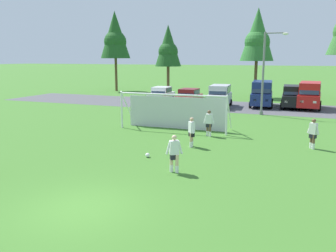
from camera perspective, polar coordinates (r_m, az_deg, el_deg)
name	(u,v)px	position (r m, az deg, el deg)	size (l,w,h in m)	color
ground_plane	(205,126)	(25.30, 5.97, -0.03)	(400.00, 400.00, 0.00)	#3D7028
parking_lot_strip	(234,106)	(35.90, 10.66, 3.13)	(52.00, 8.40, 0.01)	#4C4C51
soccer_ball	(148,155)	(17.40, -3.33, -4.74)	(0.22, 0.22, 0.22)	white
soccer_goal	(175,110)	(23.96, 1.17, 2.54)	(7.47, 2.15, 2.57)	white
player_striker_near	(192,132)	(19.26, 3.84, -1.01)	(0.50, 0.65, 1.64)	tan
player_midfield_center	(209,123)	(21.98, 6.65, 0.45)	(0.73, 0.26, 1.64)	brown
player_defender_far	(313,134)	(20.38, 22.44, -1.16)	(0.63, 0.52, 1.64)	brown
player_winger_left	(174,154)	(14.97, 1.01, -4.52)	(0.70, 0.42, 1.64)	beige
parked_car_slot_far_left	(161,95)	(38.12, -1.08, 5.09)	(2.18, 4.28, 1.72)	silver
parked_car_slot_left	(189,97)	(35.90, 3.36, 4.70)	(2.06, 4.21, 1.72)	maroon
parked_car_slot_center_left	(220,96)	(35.22, 8.37, 4.87)	(2.41, 4.74, 2.16)	#B2B2BC
parked_car_slot_center	(262,93)	(36.41, 14.98, 5.17)	(2.47, 4.93, 2.52)	navy
parked_car_slot_center_right	(293,96)	(36.36, 19.56, 4.54)	(2.26, 4.66, 2.16)	black
parked_car_slot_right	(310,95)	(36.35, 21.97, 4.74)	(2.34, 4.87, 2.52)	red
tree_left_edge	(115,36)	(52.27, -8.57, 14.17)	(4.24, 4.24, 11.31)	brown
tree_mid_left	(168,47)	(45.87, 0.02, 12.66)	(3.34, 3.34, 8.91)	brown
tree_center_back	(257,36)	(44.41, 14.30, 13.91)	(3.98, 3.98, 10.62)	brown
street_lamp	(265,73)	(30.91, 15.52, 8.34)	(2.00, 0.32, 6.90)	slate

